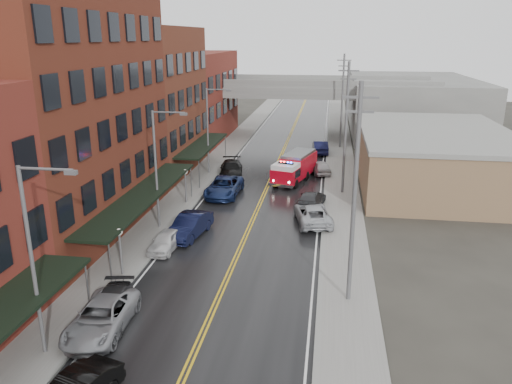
{
  "coord_description": "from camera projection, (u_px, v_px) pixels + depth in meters",
  "views": [
    {
      "loc": [
        5.77,
        -10.13,
        14.06
      ],
      "look_at": [
        0.56,
        24.82,
        3.0
      ],
      "focal_mm": 35.0,
      "sensor_mm": 36.0,
      "label": 1
    }
  ],
  "objects": [
    {
      "name": "road",
      "position": [
        258.0,
        207.0,
        42.89
      ],
      "size": [
        11.0,
        160.0,
        0.02
      ],
      "primitive_type": "cube",
      "color": "black",
      "rests_on": "ground"
    },
    {
      "name": "sidewalk_left",
      "position": [
        176.0,
        202.0,
        43.9
      ],
      "size": [
        3.0,
        160.0,
        0.15
      ],
      "primitive_type": "cube",
      "color": "slate",
      "rests_on": "ground"
    },
    {
      "name": "sidewalk_right",
      "position": [
        344.0,
        211.0,
        41.84
      ],
      "size": [
        3.0,
        160.0,
        0.15
      ],
      "primitive_type": "cube",
      "color": "slate",
      "rests_on": "ground"
    },
    {
      "name": "curb_left",
      "position": [
        195.0,
        203.0,
        43.66
      ],
      "size": [
        0.3,
        160.0,
        0.15
      ],
      "primitive_type": "cube",
      "color": "gray",
      "rests_on": "ground"
    },
    {
      "name": "curb_right",
      "position": [
        325.0,
        210.0,
        42.07
      ],
      "size": [
        0.3,
        160.0,
        0.15
      ],
      "primitive_type": "cube",
      "color": "gray",
      "rests_on": "ground"
    },
    {
      "name": "brick_building_b",
      "position": [
        60.0,
        111.0,
        35.47
      ],
      "size": [
        9.0,
        20.0,
        18.0
      ],
      "primitive_type": "cube",
      "color": "#5E2619",
      "rests_on": "ground"
    },
    {
      "name": "brick_building_c",
      "position": [
        148.0,
        101.0,
        52.43
      ],
      "size": [
        9.0,
        15.0,
        15.0
      ],
      "primitive_type": "cube",
      "color": "#5D2B1C",
      "rests_on": "ground"
    },
    {
      "name": "brick_building_far",
      "position": [
        193.0,
        97.0,
        69.4
      ],
      "size": [
        9.0,
        20.0,
        12.0
      ],
      "primitive_type": "cube",
      "color": "maroon",
      "rests_on": "ground"
    },
    {
      "name": "tan_building",
      "position": [
        433.0,
        158.0,
        49.34
      ],
      "size": [
        14.0,
        22.0,
        5.0
      ],
      "primitive_type": "cube",
      "color": "olive",
      "rests_on": "ground"
    },
    {
      "name": "right_far_block",
      "position": [
        411.0,
        104.0,
        76.92
      ],
      "size": [
        18.0,
        30.0,
        8.0
      ],
      "primitive_type": "cube",
      "color": "slate",
      "rests_on": "ground"
    },
    {
      "name": "awning_1",
      "position": [
        144.0,
        195.0,
        36.44
      ],
      "size": [
        2.6,
        18.0,
        3.09
      ],
      "color": "black",
      "rests_on": "ground"
    },
    {
      "name": "awning_2",
      "position": [
        203.0,
        145.0,
        52.96
      ],
      "size": [
        2.6,
        13.0,
        3.09
      ],
      "color": "black",
      "rests_on": "ground"
    },
    {
      "name": "globe_lamp_1",
      "position": [
        120.0,
        241.0,
        29.89
      ],
      "size": [
        0.44,
        0.44,
        3.12
      ],
      "color": "#59595B",
      "rests_on": "ground"
    },
    {
      "name": "globe_lamp_2",
      "position": [
        185.0,
        178.0,
        43.1
      ],
      "size": [
        0.44,
        0.44,
        3.12
      ],
      "color": "#59595B",
      "rests_on": "ground"
    },
    {
      "name": "street_lamp_0",
      "position": [
        36.0,
        251.0,
        21.5
      ],
      "size": [
        2.64,
        0.22,
        9.0
      ],
      "color": "#59595B",
      "rests_on": "ground"
    },
    {
      "name": "street_lamp_1",
      "position": [
        159.0,
        163.0,
        36.6
      ],
      "size": [
        2.64,
        0.22,
        9.0
      ],
      "color": "#59595B",
      "rests_on": "ground"
    },
    {
      "name": "street_lamp_2",
      "position": [
        210.0,
        126.0,
        51.7
      ],
      "size": [
        2.64,
        0.22,
        9.0
      ],
      "color": "#59595B",
      "rests_on": "ground"
    },
    {
      "name": "utility_pole_0",
      "position": [
        355.0,
        193.0,
        25.84
      ],
      "size": [
        1.8,
        0.24,
        12.0
      ],
      "color": "#59595B",
      "rests_on": "ground"
    },
    {
      "name": "utility_pole_1",
      "position": [
        346.0,
        127.0,
        44.72
      ],
      "size": [
        1.8,
        0.24,
        12.0
      ],
      "color": "#59595B",
      "rests_on": "ground"
    },
    {
      "name": "utility_pole_2",
      "position": [
        342.0,
        100.0,
        63.59
      ],
      "size": [
        1.8,
        0.24,
        12.0
      ],
      "color": "#59595B",
      "rests_on": "ground"
    },
    {
      "name": "overpass",
      "position": [
        290.0,
        95.0,
        71.31
      ],
      "size": [
        40.0,
        10.0,
        7.5
      ],
      "color": "slate",
      "rests_on": "ground"
    },
    {
      "name": "fire_truck",
      "position": [
        295.0,
        167.0,
        50.31
      ],
      "size": [
        4.5,
        7.8,
        2.71
      ],
      "rotation": [
        0.0,
        0.0,
        -0.28
      ],
      "color": "#B10818",
      "rests_on": "ground"
    },
    {
      "name": "parked_car_left_2",
      "position": [
        102.0,
        317.0,
        24.68
      ],
      "size": [
        2.75,
        5.53,
        1.51
      ],
      "primitive_type": "imported",
      "rotation": [
        0.0,
        0.0,
        0.05
      ],
      "color": "gray",
      "rests_on": "ground"
    },
    {
      "name": "parked_car_left_3",
      "position": [
        111.0,
        307.0,
        25.74
      ],
      "size": [
        2.74,
        4.94,
        1.35
      ],
      "primitive_type": "imported",
      "rotation": [
        0.0,
        0.0,
        0.19
      ],
      "color": "#242527",
      "rests_on": "ground"
    },
    {
      "name": "parked_car_left_4",
      "position": [
        166.0,
        241.0,
        34.16
      ],
      "size": [
        1.85,
        4.0,
        1.32
      ],
      "primitive_type": "imported",
      "rotation": [
        0.0,
        0.0,
        -0.08
      ],
      "color": "silver",
      "rests_on": "ground"
    },
    {
      "name": "parked_car_left_5",
      "position": [
        190.0,
        226.0,
        36.42
      ],
      "size": [
        2.57,
        5.25,
        1.66
      ],
      "primitive_type": "imported",
      "rotation": [
        0.0,
        0.0,
        -0.17
      ],
      "color": "black",
      "rests_on": "ground"
    },
    {
      "name": "parked_car_left_6",
      "position": [
        224.0,
        187.0,
        45.8
      ],
      "size": [
        2.92,
        6.07,
        1.67
      ],
      "primitive_type": "imported",
      "rotation": [
        0.0,
        0.0,
        -0.03
      ],
      "color": "navy",
      "rests_on": "ground"
    },
    {
      "name": "parked_car_left_7",
      "position": [
        231.0,
        169.0,
        51.92
      ],
      "size": [
        3.18,
        5.93,
        1.63
      ],
      "primitive_type": "imported",
      "rotation": [
        0.0,
        0.0,
        0.16
      ],
      "color": "black",
      "rests_on": "ground"
    },
    {
      "name": "parked_car_right_0",
      "position": [
        313.0,
        214.0,
        39.04
      ],
      "size": [
        3.54,
        5.83,
        1.51
      ],
      "primitive_type": "imported",
      "rotation": [
        0.0,
        0.0,
        3.34
      ],
      "color": "#ADB0B5",
      "rests_on": "ground"
    },
    {
      "name": "parked_car_right_1",
      "position": [
        311.0,
        200.0,
        42.53
      ],
      "size": [
        2.75,
        5.24,
        1.45
      ],
      "primitive_type": "imported",
      "rotation": [
        0.0,
        0.0,
        2.99
      ],
      "color": "#2B2B2D",
      "rests_on": "ground"
    },
    {
      "name": "parked_car_right_2",
      "position": [
        321.0,
        167.0,
        53.11
      ],
      "size": [
        2.62,
        4.52,
        1.44
      ],
      "primitive_type": "imported",
      "rotation": [
        0.0,
        0.0,
        3.37
      ],
      "color": "#BCBCBC",
      "rests_on": "ground"
    },
    {
      "name": "parked_car_right_3",
      "position": [
        320.0,
        147.0,
        62.31
      ],
      "size": [
        2.19,
        5.08,
        1.63
      ],
      "primitive_type": "imported",
      "rotation": [
        0.0,
        0.0,
        3.24
      ],
      "color": "black",
      "rests_on": "ground"
    }
  ]
}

